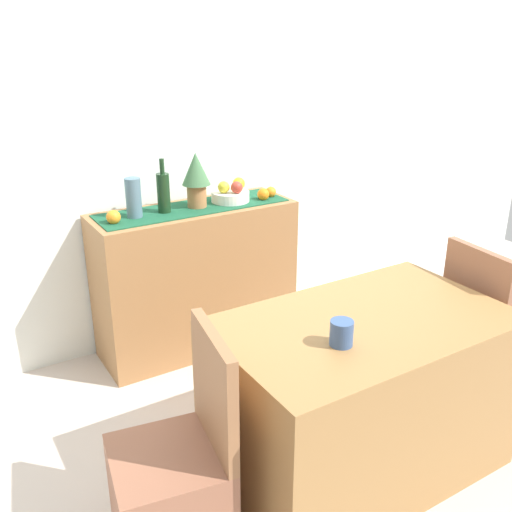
{
  "coord_description": "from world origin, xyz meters",
  "views": [
    {
      "loc": [
        -1.51,
        -1.97,
        1.84
      ],
      "look_at": [
        -0.07,
        0.37,
        0.76
      ],
      "focal_mm": 39.95,
      "sensor_mm": 36.0,
      "label": 1
    }
  ],
  "objects_px": {
    "ceramic_vase": "(134,198)",
    "chair_near_window": "(175,494)",
    "sideboard_console": "(197,279)",
    "wine_bottle": "(163,192)",
    "dining_table": "(360,395)",
    "coffee_cup": "(341,333)",
    "fruit_bowl": "(230,196)",
    "potted_plant": "(196,176)",
    "chair_by_corner": "(488,359)"
  },
  "relations": [
    {
      "from": "wine_bottle",
      "to": "coffee_cup",
      "type": "height_order",
      "value": "wine_bottle"
    },
    {
      "from": "potted_plant",
      "to": "coffee_cup",
      "type": "distance_m",
      "value": 1.49
    },
    {
      "from": "coffee_cup",
      "to": "chair_by_corner",
      "type": "bearing_deg",
      "value": 5.52
    },
    {
      "from": "ceramic_vase",
      "to": "dining_table",
      "type": "bearing_deg",
      "value": -70.41
    },
    {
      "from": "fruit_bowl",
      "to": "ceramic_vase",
      "type": "distance_m",
      "value": 0.6
    },
    {
      "from": "potted_plant",
      "to": "chair_near_window",
      "type": "distance_m",
      "value": 1.76
    },
    {
      "from": "fruit_bowl",
      "to": "chair_near_window",
      "type": "relative_size",
      "value": 0.25
    },
    {
      "from": "fruit_bowl",
      "to": "dining_table",
      "type": "distance_m",
      "value": 1.47
    },
    {
      "from": "sideboard_console",
      "to": "potted_plant",
      "type": "bearing_deg",
      "value": 0.0
    },
    {
      "from": "wine_bottle",
      "to": "sideboard_console",
      "type": "bearing_deg",
      "value": 0.0
    },
    {
      "from": "sideboard_console",
      "to": "ceramic_vase",
      "type": "bearing_deg",
      "value": 180.0
    },
    {
      "from": "dining_table",
      "to": "chair_by_corner",
      "type": "height_order",
      "value": "chair_by_corner"
    },
    {
      "from": "chair_by_corner",
      "to": "fruit_bowl",
      "type": "bearing_deg",
      "value": 119.5
    },
    {
      "from": "wine_bottle",
      "to": "ceramic_vase",
      "type": "height_order",
      "value": "wine_bottle"
    },
    {
      "from": "sideboard_console",
      "to": "coffee_cup",
      "type": "xyz_separation_m",
      "value": [
        -0.09,
        -1.45,
        0.34
      ]
    },
    {
      "from": "fruit_bowl",
      "to": "potted_plant",
      "type": "height_order",
      "value": "potted_plant"
    },
    {
      "from": "ceramic_vase",
      "to": "chair_near_window",
      "type": "bearing_deg",
      "value": -106.52
    },
    {
      "from": "sideboard_console",
      "to": "wine_bottle",
      "type": "xyz_separation_m",
      "value": [
        -0.18,
        0.0,
        0.57
      ]
    },
    {
      "from": "coffee_cup",
      "to": "chair_near_window",
      "type": "height_order",
      "value": "chair_near_window"
    },
    {
      "from": "wine_bottle",
      "to": "ceramic_vase",
      "type": "bearing_deg",
      "value": 180.0
    },
    {
      "from": "ceramic_vase",
      "to": "chair_near_window",
      "type": "relative_size",
      "value": 0.25
    },
    {
      "from": "chair_by_corner",
      "to": "ceramic_vase",
      "type": "bearing_deg",
      "value": 135.28
    },
    {
      "from": "dining_table",
      "to": "ceramic_vase",
      "type": "bearing_deg",
      "value": 109.59
    },
    {
      "from": "dining_table",
      "to": "coffee_cup",
      "type": "relative_size",
      "value": 12.39
    },
    {
      "from": "wine_bottle",
      "to": "ceramic_vase",
      "type": "distance_m",
      "value": 0.17
    },
    {
      "from": "fruit_bowl",
      "to": "wine_bottle",
      "type": "distance_m",
      "value": 0.43
    },
    {
      "from": "potted_plant",
      "to": "chair_by_corner",
      "type": "relative_size",
      "value": 0.36
    },
    {
      "from": "dining_table",
      "to": "chair_near_window",
      "type": "relative_size",
      "value": 1.37
    },
    {
      "from": "coffee_cup",
      "to": "potted_plant",
      "type": "bearing_deg",
      "value": 85.43
    },
    {
      "from": "chair_near_window",
      "to": "sideboard_console",
      "type": "bearing_deg",
      "value": 60.8
    },
    {
      "from": "ceramic_vase",
      "to": "chair_by_corner",
      "type": "height_order",
      "value": "ceramic_vase"
    },
    {
      "from": "sideboard_console",
      "to": "chair_near_window",
      "type": "distance_m",
      "value": 1.56
    },
    {
      "from": "fruit_bowl",
      "to": "ceramic_vase",
      "type": "height_order",
      "value": "ceramic_vase"
    },
    {
      "from": "dining_table",
      "to": "coffee_cup",
      "type": "bearing_deg",
      "value": -154.37
    },
    {
      "from": "sideboard_console",
      "to": "ceramic_vase",
      "type": "relative_size",
      "value": 5.39
    },
    {
      "from": "wine_bottle",
      "to": "chair_by_corner",
      "type": "distance_m",
      "value": 1.95
    },
    {
      "from": "ceramic_vase",
      "to": "chair_by_corner",
      "type": "distance_m",
      "value": 2.05
    },
    {
      "from": "wine_bottle",
      "to": "chair_by_corner",
      "type": "bearing_deg",
      "value": -48.64
    },
    {
      "from": "sideboard_console",
      "to": "fruit_bowl",
      "type": "bearing_deg",
      "value": 0.0
    },
    {
      "from": "wine_bottle",
      "to": "chair_by_corner",
      "type": "relative_size",
      "value": 0.34
    },
    {
      "from": "sideboard_console",
      "to": "wine_bottle",
      "type": "height_order",
      "value": "wine_bottle"
    },
    {
      "from": "fruit_bowl",
      "to": "chair_by_corner",
      "type": "relative_size",
      "value": 0.25
    },
    {
      "from": "potted_plant",
      "to": "fruit_bowl",
      "type": "bearing_deg",
      "value": -0.0
    },
    {
      "from": "potted_plant",
      "to": "ceramic_vase",
      "type": "bearing_deg",
      "value": -180.0
    },
    {
      "from": "fruit_bowl",
      "to": "dining_table",
      "type": "relative_size",
      "value": 0.18
    },
    {
      "from": "coffee_cup",
      "to": "chair_by_corner",
      "type": "distance_m",
      "value": 1.22
    },
    {
      "from": "sideboard_console",
      "to": "ceramic_vase",
      "type": "xyz_separation_m",
      "value": [
        -0.35,
        0.0,
        0.56
      ]
    },
    {
      "from": "potted_plant",
      "to": "dining_table",
      "type": "bearing_deg",
      "value": -85.68
    },
    {
      "from": "dining_table",
      "to": "sideboard_console",
      "type": "bearing_deg",
      "value": 95.32
    },
    {
      "from": "ceramic_vase",
      "to": "potted_plant",
      "type": "xyz_separation_m",
      "value": [
        0.38,
        0.0,
        0.08
      ]
    }
  ]
}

